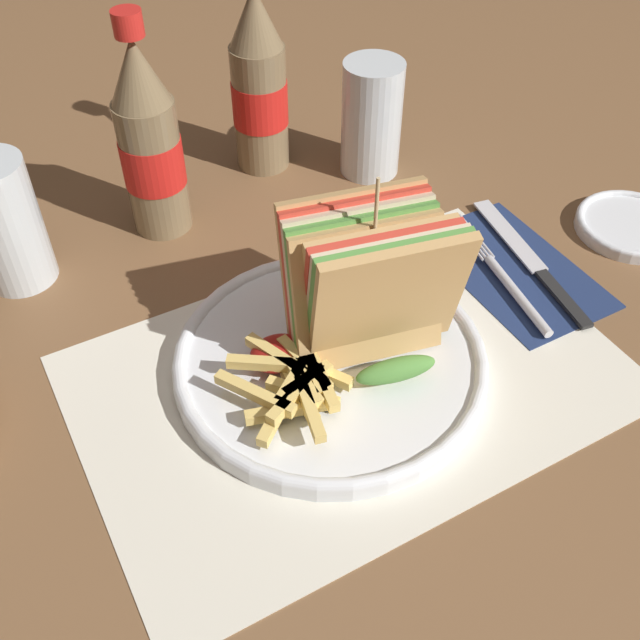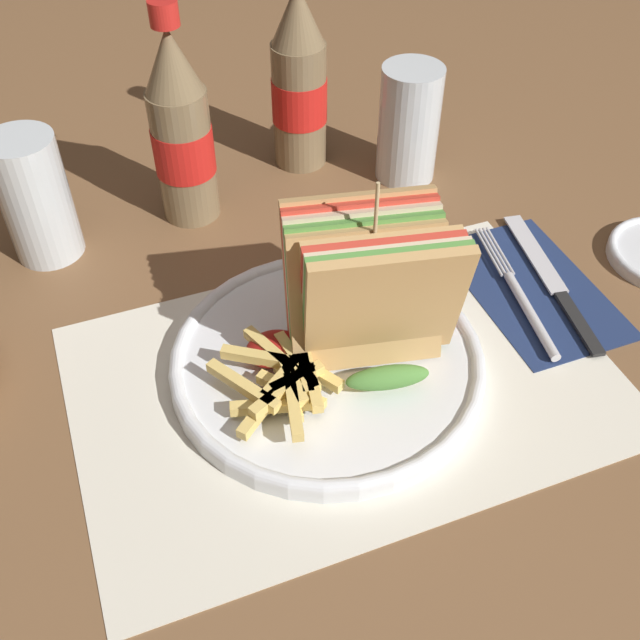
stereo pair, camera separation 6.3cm
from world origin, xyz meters
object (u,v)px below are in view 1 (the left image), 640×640
at_px(fork, 507,282).
at_px(glass_near, 371,126).
at_px(club_sandwich, 372,287).
at_px(coke_bottle_far, 259,85).
at_px(glass_far, 5,223).
at_px(coke_bottle_near, 150,143).
at_px(knife, 531,261).
at_px(plate_main, 331,359).
at_px(side_saucer, 631,225).

bearing_deg(fork, glass_near, 101.22).
distance_m(club_sandwich, glass_near, 0.29).
relative_size(coke_bottle_far, glass_far, 1.76).
distance_m(coke_bottle_near, glass_near, 0.25).
bearing_deg(knife, glass_far, 162.37).
relative_size(plate_main, glass_near, 2.08).
xyz_separation_m(coke_bottle_near, side_saucer, (0.42, -0.25, -0.09)).
xyz_separation_m(coke_bottle_far, side_saucer, (0.28, -0.30, -0.09)).
height_order(fork, knife, fork).
height_order(plate_main, fork, plate_main).
xyz_separation_m(fork, glass_near, (-0.01, 0.24, 0.05)).
relative_size(knife, glass_near, 1.57).
relative_size(club_sandwich, fork, 0.91).
bearing_deg(coke_bottle_far, fork, -70.84).
bearing_deg(side_saucer, coke_bottle_near, 149.60).
bearing_deg(plate_main, fork, 2.02).
relative_size(plate_main, coke_bottle_near, 1.19).
distance_m(club_sandwich, coke_bottle_far, 0.32).
xyz_separation_m(fork, knife, (0.04, 0.02, -0.00)).
relative_size(knife, coke_bottle_near, 0.89).
xyz_separation_m(plate_main, glass_far, (-0.20, 0.25, 0.05)).
distance_m(coke_bottle_far, glass_far, 0.30).
bearing_deg(coke_bottle_near, coke_bottle_far, 20.72).
bearing_deg(side_saucer, fork, -177.25).
bearing_deg(knife, fork, -151.11).
bearing_deg(plate_main, club_sandwich, -1.67).
height_order(club_sandwich, coke_bottle_near, coke_bottle_near).
height_order(coke_bottle_near, side_saucer, coke_bottle_near).
bearing_deg(fork, knife, 28.89).
bearing_deg(glass_near, fork, -88.33).
xyz_separation_m(club_sandwich, side_saucer, (0.33, 0.02, -0.07)).
distance_m(plate_main, glass_far, 0.33).
bearing_deg(glass_far, side_saucer, -22.34).
bearing_deg(side_saucer, knife, 176.89).
bearing_deg(glass_far, fork, -31.22).
height_order(club_sandwich, fork, club_sandwich).
relative_size(club_sandwich, glass_near, 1.30).
height_order(plate_main, glass_far, glass_far).
distance_m(fork, side_saucer, 0.17).
distance_m(fork, glass_far, 0.47).
xyz_separation_m(club_sandwich, knife, (0.20, 0.02, -0.07)).
relative_size(knife, side_saucer, 1.79).
xyz_separation_m(plate_main, side_saucer, (0.37, 0.02, -0.00)).
bearing_deg(knife, coke_bottle_near, 150.28).
distance_m(plate_main, club_sandwich, 0.08).
distance_m(glass_near, side_saucer, 0.29).
bearing_deg(knife, club_sandwich, -163.99).
relative_size(fork, glass_near, 1.42).
relative_size(knife, glass_far, 1.57).
distance_m(coke_bottle_near, glass_far, 0.15).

